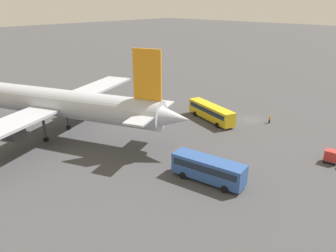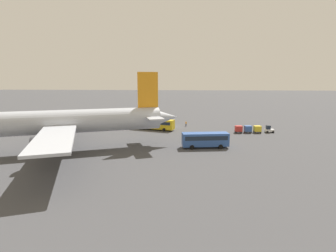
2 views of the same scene
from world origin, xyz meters
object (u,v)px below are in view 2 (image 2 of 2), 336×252
object	(u,v)px
worker_person	(186,124)
cargo_cart_blue	(248,129)
shuttle_bus_near	(154,123)
shuttle_bus_far	(205,139)
baggage_tug	(269,129)
cargo_cart_red	(239,129)
airplane	(53,123)
cargo_cart_yellow	(257,129)

from	to	relation	value
worker_person	cargo_cart_blue	xyz separation A→B (m)	(-17.91, 9.53, 0.32)
shuttle_bus_near	shuttle_bus_far	size ratio (longest dim) A/B	1.22
baggage_tug	cargo_cart_red	bearing A→B (deg)	3.81
shuttle_bus_near	worker_person	world-z (taller)	shuttle_bus_near
airplane	shuttle_bus_far	size ratio (longest dim) A/B	4.98
shuttle_bus_far	cargo_cart_yellow	xyz separation A→B (m)	(-16.17, -17.84, -0.83)
shuttle_bus_far	cargo_cart_blue	size ratio (longest dim) A/B	5.03
airplane	cargo_cart_yellow	distance (m)	54.12
airplane	shuttle_bus_far	world-z (taller)	airplane
cargo_cart_red	worker_person	bearing A→B (deg)	-32.93
airplane	cargo_cart_red	size ratio (longest dim) A/B	25.08
baggage_tug	cargo_cart_yellow	world-z (taller)	baggage_tug
airplane	worker_person	bearing A→B (deg)	-150.93
baggage_tug	worker_person	distance (m)	25.65
baggage_tug	shuttle_bus_far	bearing A→B (deg)	40.03
cargo_cart_red	shuttle_bus_near	bearing A→B (deg)	-6.92
shuttle_bus_near	cargo_cart_blue	world-z (taller)	shuttle_bus_near
shuttle_bus_near	worker_person	distance (m)	12.01
cargo_cart_blue	cargo_cart_red	world-z (taller)	same
shuttle_bus_far	shuttle_bus_near	bearing A→B (deg)	-63.65
cargo_cart_blue	shuttle_bus_far	bearing A→B (deg)	52.83
airplane	cargo_cart_blue	distance (m)	51.68
worker_person	cargo_cart_red	size ratio (longest dim) A/B	0.82
worker_person	cargo_cart_blue	distance (m)	20.29
cargo_cart_yellow	cargo_cart_blue	world-z (taller)	same
shuttle_bus_near	cargo_cart_red	xyz separation A→B (m)	(-25.03, 3.04, -0.78)
baggage_tug	cargo_cart_blue	distance (m)	6.27
baggage_tug	cargo_cart_blue	world-z (taller)	baggage_tug
airplane	cargo_cart_yellow	xyz separation A→B (m)	(-48.21, -24.04, -5.15)
shuttle_bus_far	cargo_cart_yellow	distance (m)	24.10
airplane	cargo_cart_blue	xyz separation A→B (m)	(-45.50, -23.95, -5.15)
shuttle_bus_far	cargo_cart_blue	world-z (taller)	shuttle_bus_far
cargo_cart_red	cargo_cart_yellow	bearing A→B (deg)	-175.78
shuttle_bus_near	shuttle_bus_far	distance (m)	24.97
cargo_cart_yellow	cargo_cart_red	world-z (taller)	same
cargo_cart_blue	cargo_cart_red	xyz separation A→B (m)	(2.71, 0.31, 0.00)
cargo_cart_yellow	shuttle_bus_far	bearing A→B (deg)	47.81
airplane	baggage_tug	world-z (taller)	airplane
shuttle_bus_far	worker_person	size ratio (longest dim) A/B	6.14
shuttle_bus_near	cargo_cart_blue	distance (m)	27.88
shuttle_bus_near	cargo_cart_red	bearing A→B (deg)	-168.82
worker_person	baggage_tug	bearing A→B (deg)	160.10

